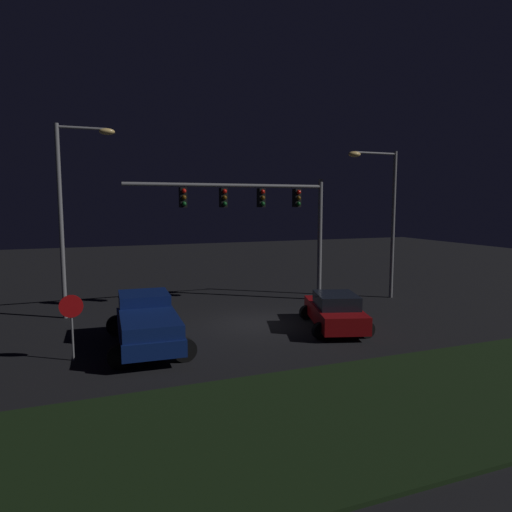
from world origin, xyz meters
TOP-DOWN VIEW (x-y plane):
  - ground_plane at (0.00, 0.00)m, footprint 80.00×80.00m
  - grass_median at (0.00, -9.13)m, footprint 20.13×6.17m
  - pickup_truck at (-4.89, -1.69)m, footprint 3.05×5.49m
  - car_sedan at (2.79, -2.09)m, footprint 3.28×4.74m
  - traffic_signal_gantry at (1.64, 3.27)m, footprint 10.32×0.56m
  - street_lamp_left at (-7.33, 3.89)m, footprint 2.56×0.44m
  - street_lamp_right at (8.38, 2.34)m, footprint 3.03×0.44m
  - stop_sign at (-7.41, -2.41)m, footprint 0.76×0.08m

SIDE VIEW (x-z plane):
  - ground_plane at x=0.00m, z-range 0.00..0.00m
  - grass_median at x=0.00m, z-range 0.00..0.10m
  - car_sedan at x=2.79m, z-range -0.02..1.49m
  - pickup_truck at x=-4.89m, z-range 0.10..1.90m
  - stop_sign at x=-7.41m, z-range 0.45..2.68m
  - traffic_signal_gantry at x=1.64m, z-range 1.78..8.28m
  - street_lamp_right at x=8.38m, z-range 1.09..9.10m
  - street_lamp_left at x=-7.33m, z-range 1.08..9.78m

